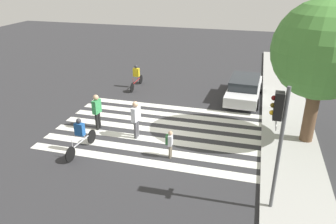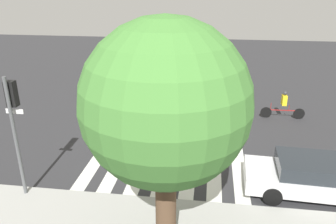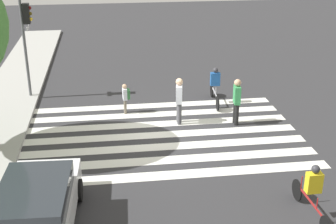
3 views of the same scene
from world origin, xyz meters
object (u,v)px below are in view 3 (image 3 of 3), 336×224
object	(u,v)px
pedestrian_adult_blue_shirt	(126,96)
car_parked_silver_sedan	(35,210)
traffic_light	(26,30)
cyclist_near_curb	(313,190)
pedestrian_child_with_backpack	(237,99)
cyclist_far_lane	(215,84)
pedestrian_adult_tall_backpack	(179,98)

from	to	relation	value
pedestrian_adult_blue_shirt	car_parked_silver_sedan	size ratio (longest dim) A/B	0.26
traffic_light	pedestrian_adult_blue_shirt	world-z (taller)	traffic_light
cyclist_near_curb	car_parked_silver_sedan	distance (m)	7.07
pedestrian_child_with_backpack	cyclist_near_curb	distance (m)	6.30
cyclist_far_lane	traffic_light	bearing A→B (deg)	81.66
pedestrian_adult_blue_shirt	car_parked_silver_sedan	distance (m)	8.15
cyclist_near_curb	car_parked_silver_sedan	bearing A→B (deg)	87.13
pedestrian_child_with_backpack	pedestrian_adult_tall_backpack	bearing A→B (deg)	-91.90
cyclist_near_curb	pedestrian_adult_tall_backpack	bearing A→B (deg)	19.40
traffic_light	pedestrian_adult_tall_backpack	world-z (taller)	traffic_light
pedestrian_adult_tall_backpack	pedestrian_adult_blue_shirt	world-z (taller)	pedestrian_adult_tall_backpack
pedestrian_adult_blue_shirt	cyclist_near_curb	size ratio (longest dim) A/B	0.53
pedestrian_adult_tall_backpack	cyclist_near_curb	distance (m)	7.09
traffic_light	car_parked_silver_sedan	world-z (taller)	traffic_light
pedestrian_adult_tall_backpack	pedestrian_adult_blue_shirt	xyz separation A→B (m)	(1.31, 1.98, -0.30)
traffic_light	car_parked_silver_sedan	xyz separation A→B (m)	(-10.03, -1.35, -2.34)
traffic_light	pedestrian_child_with_backpack	world-z (taller)	traffic_light
pedestrian_adult_tall_backpack	cyclist_near_curb	size ratio (longest dim) A/B	0.77
traffic_light	pedestrian_child_with_backpack	distance (m)	9.27
cyclist_near_curb	cyclist_far_lane	distance (m)	8.57
pedestrian_child_with_backpack	cyclist_near_curb	xyz separation A→B (m)	(-6.30, -0.29, -0.17)
cyclist_far_lane	car_parked_silver_sedan	xyz separation A→B (m)	(-8.30, 6.45, -0.15)
pedestrian_adult_tall_backpack	traffic_light	bearing A→B (deg)	70.12
cyclist_near_curb	car_parked_silver_sedan	world-z (taller)	cyclist_near_curb
pedestrian_adult_tall_backpack	car_parked_silver_sedan	bearing A→B (deg)	155.74
cyclist_near_curb	cyclist_far_lane	xyz separation A→B (m)	(8.54, 0.61, 0.01)
cyclist_near_curb	pedestrian_adult_blue_shirt	bearing A→B (deg)	28.27
pedestrian_adult_blue_shirt	cyclist_far_lane	distance (m)	3.88
cyclist_near_curb	car_parked_silver_sedan	xyz separation A→B (m)	(0.24, 7.06, -0.15)
pedestrian_adult_blue_shirt	cyclist_near_curb	distance (m)	9.12
pedestrian_adult_tall_backpack	cyclist_far_lane	distance (m)	2.65
cyclist_near_curb	traffic_light	bearing A→B (deg)	38.43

